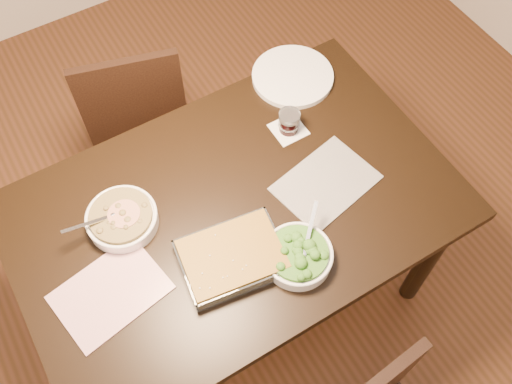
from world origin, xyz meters
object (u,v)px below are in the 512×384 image
Objects in this scene: table at (236,220)px; stew_bowl at (122,218)px; wine_tumbler at (289,121)px; dinner_plate at (293,76)px; baking_dish at (232,257)px; chair_far at (136,108)px; broccoli_bowl at (298,255)px.

stew_bowl reaches higher than table.
wine_tumbler reaches higher than dinner_plate.
chair_far reaches higher than baking_dish.
baking_dish is at bearing -141.22° from wine_tumbler.
chair_far reaches higher than wine_tumbler.
wine_tumbler is at bearing 60.48° from broccoli_bowl.
dinner_plate is (0.45, 0.36, 0.11)m from table.
chair_far is at bearing 96.64° from broccoli_bowl.
broccoli_bowl is 0.19m from baking_dish.
chair_far is (-0.50, 0.40, -0.28)m from dinner_plate.
wine_tumbler is at bearing -126.21° from dinner_plate.
wine_tumbler is 0.10× the size of chair_far.
chair_far is at bearing 95.15° from baking_dish.
chair_far is (0.05, 0.92, -0.30)m from baking_dish.
stew_bowl reaches higher than dinner_plate.
baking_dish is 0.39× the size of chair_far.
broccoli_bowl is at bearing -121.71° from dinner_plate.
wine_tumbler reaches higher than table.
chair_far is (-0.36, 0.59, -0.32)m from wine_tumbler.
table is at bearing 105.12° from broccoli_bowl.
table is 0.29m from broccoli_bowl.
wine_tumbler is (0.64, 0.04, 0.02)m from stew_bowl.
broccoli_bowl is 0.71× the size of dinner_plate.
stew_bowl is 0.81m from dinner_plate.
broccoli_bowl is (0.40, -0.38, -0.00)m from stew_bowl.
broccoli_bowl is at bearing -119.52° from wine_tumbler.
broccoli_bowl is 0.49m from wine_tumbler.
broccoli_bowl is (0.07, -0.26, 0.12)m from table.
baking_dish is (-0.17, 0.10, -0.00)m from broccoli_bowl.
stew_bowl is 1.17× the size of broccoli_bowl.
stew_bowl is at bearing 136.74° from baking_dish.
chair_far reaches higher than table.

